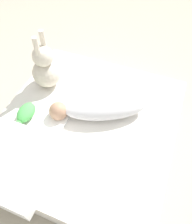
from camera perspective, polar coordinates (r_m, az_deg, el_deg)
ground_plane at (r=1.51m, az=-2.14°, el=-6.03°), size 12.00×12.00×0.00m
bed_mattress at (r=1.43m, az=-2.24°, el=-4.22°), size 1.14×1.07×0.17m
burp_cloth at (r=1.38m, az=-11.52°, el=-2.17°), size 0.25×0.18×0.02m
swaddled_baby at (r=1.34m, az=1.09°, el=1.27°), size 0.40×0.58×0.13m
pillow at (r=1.22m, az=-20.26°, el=-12.73°), size 0.40×0.38×0.12m
bunny_plush at (r=1.52m, az=-13.01°, el=11.02°), size 0.19×0.19×0.40m
turtle_plush at (r=1.41m, az=-17.94°, el=-0.35°), size 0.19×0.10×0.08m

